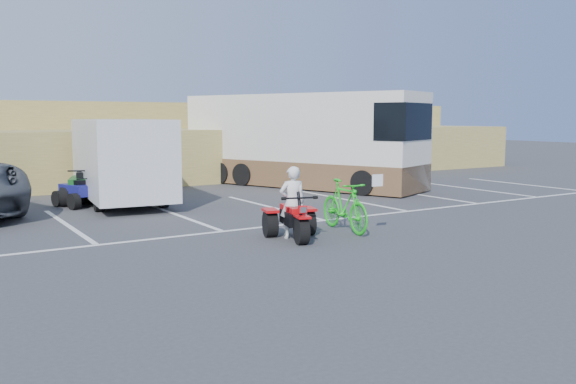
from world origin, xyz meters
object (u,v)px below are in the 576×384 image
rv_motorhome (301,147)px  quad_atv_blue (79,207)px  quad_atv_green (85,204)px  green_dirt_bike (344,206)px  rider (292,202)px  cargo_trailer (121,158)px  red_trike_atv (294,240)px

rv_motorhome → quad_atv_blue: (-8.02, -1.04, -1.40)m
rv_motorhome → quad_atv_green: (-7.74, -0.52, -1.40)m
green_dirt_bike → quad_atv_green: (-3.75, 7.34, -0.56)m
rider → quad_atv_green: 7.82m
rider → cargo_trailer: 7.05m
quad_atv_blue → quad_atv_green: quad_atv_green is taller
green_dirt_bike → rider: bearing=-170.6°
green_dirt_bike → quad_atv_blue: size_ratio=1.45×
rider → quad_atv_blue: size_ratio=1.15×
rider → cargo_trailer: bearing=-61.9°
red_trike_atv → green_dirt_bike: 1.54m
red_trike_atv → quad_atv_blue: size_ratio=1.12×
quad_atv_blue → green_dirt_bike: bearing=-75.8°
cargo_trailer → quad_atv_green: bearing=156.4°
cargo_trailer → quad_atv_green: (-0.94, 0.54, -1.30)m
cargo_trailer → rv_motorhome: (6.80, 1.05, 0.10)m
rider → green_dirt_bike: bearing=-160.9°
green_dirt_bike → rv_motorhome: 8.86m
red_trike_atv → cargo_trailer: bearing=117.6°
green_dirt_bike → cargo_trailer: (-2.81, 6.81, 0.74)m
red_trike_atv → green_dirt_bike: bearing=24.8°
red_trike_atv → quad_atv_green: bearing=123.5°
green_dirt_bike → rv_motorhome: (3.99, 7.86, 0.84)m
red_trike_atv → cargo_trailer: (-1.39, 7.02, 1.30)m
quad_atv_green → quad_atv_blue: bearing=-100.0°
red_trike_atv → rider: size_ratio=0.97×
quad_atv_green → green_dirt_bike: bearing=-44.7°
quad_atv_blue → rider: bearing=-85.2°
red_trike_atv → quad_atv_green: quad_atv_green is taller
red_trike_atv → rv_motorhome: bearing=72.5°
green_dirt_bike → rv_motorhome: bearing=69.7°
green_dirt_bike → cargo_trailer: 7.40m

